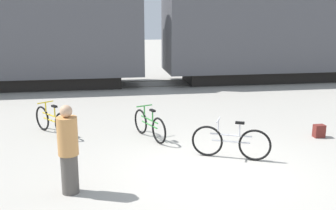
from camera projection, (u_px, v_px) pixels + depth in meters
ground_plane at (217, 170)px, 8.28m from camera, size 80.00×80.00×0.00m
freight_train at (154, 20)px, 17.55m from camera, size 25.72×2.90×5.46m
rail_near at (156, 86)px, 17.53m from camera, size 37.72×0.07×0.01m
rail_far at (152, 81)px, 18.91m from camera, size 37.72×0.07×0.01m
bicycle_green at (149, 125)px, 10.27m from camera, size 0.67×1.56×0.84m
bicycle_yellow at (52, 121)px, 10.62m from camera, size 1.07×1.43×0.86m
bicycle_silver at (231, 142)px, 8.85m from camera, size 1.64×0.81×0.90m
person_in_tan at (68, 150)px, 7.05m from camera, size 0.37×0.37×1.66m
backpack at (319, 131)px, 10.40m from camera, size 0.28×0.20×0.34m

